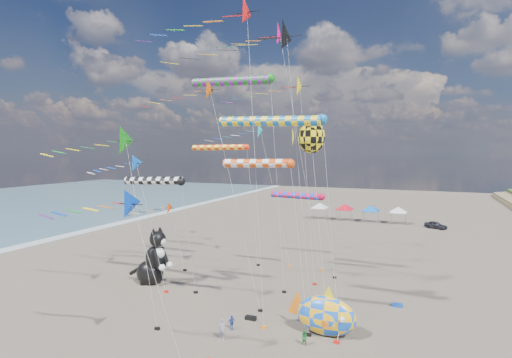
{
  "coord_description": "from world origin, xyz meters",
  "views": [
    {
      "loc": [
        13.03,
        -18.78,
        13.71
      ],
      "look_at": [
        0.13,
        12.0,
        11.38
      ],
      "focal_mm": 28.0,
      "sensor_mm": 36.0,
      "label": 1
    }
  ],
  "objects_px": {
    "fish_inflatable": "(325,315)",
    "parked_car": "(436,225)",
    "child_blue": "(232,322)",
    "person_adult": "(222,329)",
    "cat_inflatable": "(152,255)",
    "child_green": "(304,338)"
  },
  "relations": [
    {
      "from": "fish_inflatable",
      "to": "parked_car",
      "type": "distance_m",
      "value": 48.91
    },
    {
      "from": "fish_inflatable",
      "to": "child_blue",
      "type": "bearing_deg",
      "value": -164.41
    },
    {
      "from": "child_blue",
      "to": "person_adult",
      "type": "bearing_deg",
      "value": -145.21
    },
    {
      "from": "cat_inflatable",
      "to": "parked_car",
      "type": "relative_size",
      "value": 1.57
    },
    {
      "from": "person_adult",
      "to": "child_green",
      "type": "relative_size",
      "value": 1.43
    },
    {
      "from": "child_green",
      "to": "child_blue",
      "type": "distance_m",
      "value": 5.86
    },
    {
      "from": "fish_inflatable",
      "to": "child_green",
      "type": "distance_m",
      "value": 2.61
    },
    {
      "from": "child_blue",
      "to": "child_green",
      "type": "bearing_deg",
      "value": -61.09
    },
    {
      "from": "child_green",
      "to": "parked_car",
      "type": "relative_size",
      "value": 0.29
    },
    {
      "from": "person_adult",
      "to": "child_blue",
      "type": "xyz_separation_m",
      "value": [
        -0.09,
        1.79,
        -0.22
      ]
    },
    {
      "from": "cat_inflatable",
      "to": "child_green",
      "type": "height_order",
      "value": "cat_inflatable"
    },
    {
      "from": "cat_inflatable",
      "to": "child_blue",
      "type": "bearing_deg",
      "value": -22.87
    },
    {
      "from": "cat_inflatable",
      "to": "child_green",
      "type": "xyz_separation_m",
      "value": [
        18.1,
        -6.71,
        -2.45
      ]
    },
    {
      "from": "cat_inflatable",
      "to": "person_adult",
      "type": "bearing_deg",
      "value": -28.86
    },
    {
      "from": "person_adult",
      "to": "parked_car",
      "type": "height_order",
      "value": "person_adult"
    },
    {
      "from": "fish_inflatable",
      "to": "person_adult",
      "type": "distance_m",
      "value": 7.72
    },
    {
      "from": "person_adult",
      "to": "cat_inflatable",
      "type": "bearing_deg",
      "value": 143.46
    },
    {
      "from": "cat_inflatable",
      "to": "person_adult",
      "type": "xyz_separation_m",
      "value": [
        12.33,
        -8.18,
        -2.21
      ]
    },
    {
      "from": "cat_inflatable",
      "to": "fish_inflatable",
      "type": "bearing_deg",
      "value": -8.54
    },
    {
      "from": "child_green",
      "to": "child_blue",
      "type": "bearing_deg",
      "value": -168.03
    },
    {
      "from": "child_green",
      "to": "child_blue",
      "type": "height_order",
      "value": "child_blue"
    },
    {
      "from": "child_blue",
      "to": "cat_inflatable",
      "type": "bearing_deg",
      "value": 94.45
    }
  ]
}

